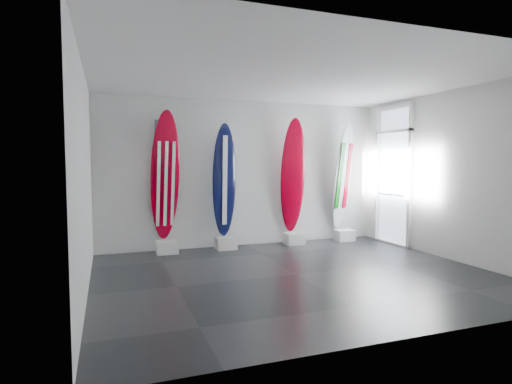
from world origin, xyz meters
name	(u,v)px	position (x,y,z in m)	size (l,w,h in m)	color
floor	(297,274)	(0.00, 0.00, 0.00)	(6.00, 6.00, 0.00)	black
ceiling	(298,77)	(0.00, 0.00, 3.00)	(6.00, 6.00, 0.00)	white
wall_back	(246,174)	(0.00, 2.50, 1.50)	(6.00, 6.00, 0.00)	silver
wall_front	(411,186)	(0.00, -2.50, 1.50)	(6.00, 6.00, 0.00)	silver
wall_left	(84,180)	(-3.00, 0.00, 1.50)	(5.00, 5.00, 0.00)	silver
wall_right	(452,175)	(3.00, 0.00, 1.50)	(5.00, 5.00, 0.00)	silver
display_block_usa	(167,247)	(-1.68, 2.18, 0.12)	(0.40, 0.30, 0.24)	white
surfboard_usa	(165,176)	(-1.68, 2.28, 1.47)	(0.56, 0.08, 2.49)	maroon
display_block_navy	(226,243)	(-0.52, 2.18, 0.12)	(0.40, 0.30, 0.24)	white
surfboard_navy	(224,180)	(-0.52, 2.28, 1.37)	(0.51, 0.08, 2.27)	black
display_block_swiss	(295,239)	(0.98, 2.18, 0.12)	(0.40, 0.30, 0.24)	white
surfboard_swiss	(293,176)	(0.98, 2.28, 1.45)	(0.55, 0.08, 2.43)	maroon
display_block_italy	(344,235)	(2.20, 2.18, 0.12)	(0.40, 0.30, 0.24)	white
surfboard_italy	(343,176)	(2.20, 2.28, 1.42)	(0.54, 0.08, 2.39)	silver
wall_outlet	(124,235)	(-2.45, 2.48, 0.35)	(0.09, 0.02, 0.13)	silver
glass_door	(393,177)	(2.97, 1.55, 1.43)	(0.12, 1.16, 2.85)	white
balcony	(441,218)	(4.30, 1.55, 0.50)	(2.80, 2.20, 1.20)	slate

